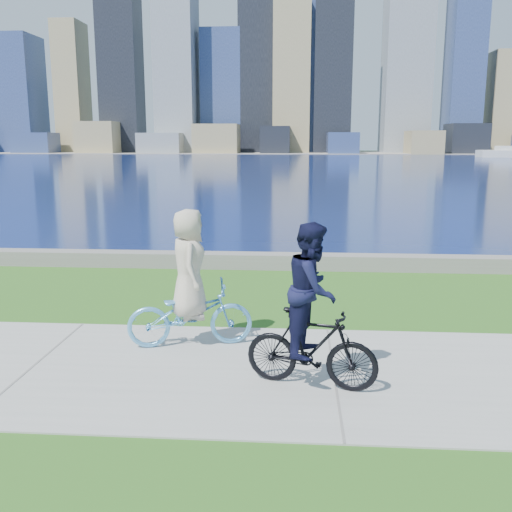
{
  "coord_description": "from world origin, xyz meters",
  "views": [
    {
      "loc": [
        3.5,
        -6.98,
        2.99
      ],
      "look_at": [
        2.82,
        2.25,
        1.1
      ],
      "focal_mm": 40.0,
      "sensor_mm": 36.0,
      "label": 1
    }
  ],
  "objects": [
    {
      "name": "ground",
      "position": [
        0.0,
        0.0,
        0.0
      ],
      "size": [
        320.0,
        320.0,
        0.0
      ],
      "primitive_type": "plane",
      "color": "#255616",
      "rests_on": "ground"
    },
    {
      "name": "concrete_path",
      "position": [
        0.0,
        0.0,
        0.01
      ],
      "size": [
        80.0,
        3.5,
        0.02
      ],
      "primitive_type": "cube",
      "color": "#969692",
      "rests_on": "ground"
    },
    {
      "name": "seawall",
      "position": [
        0.0,
        6.2,
        0.17
      ],
      "size": [
        90.0,
        0.5,
        0.35
      ],
      "primitive_type": "cube",
      "color": "slate",
      "rests_on": "ground"
    },
    {
      "name": "bay_water",
      "position": [
        0.0,
        72.0,
        0.0
      ],
      "size": [
        320.0,
        131.0,
        0.01
      ],
      "primitive_type": "cube",
      "color": "#0C1A4F",
      "rests_on": "ground"
    },
    {
      "name": "far_shore",
      "position": [
        0.0,
        130.0,
        0.06
      ],
      "size": [
        320.0,
        30.0,
        0.12
      ],
      "primitive_type": "cube",
      "color": "gray",
      "rests_on": "ground"
    },
    {
      "name": "city_skyline",
      "position": [
        -1.33,
        129.45,
        20.39
      ],
      "size": [
        179.43,
        23.96,
        76.0
      ],
      "color": "navy",
      "rests_on": "ground"
    },
    {
      "name": "cyclist_woman",
      "position": [
        1.96,
        0.9,
        0.77
      ],
      "size": [
        1.02,
        1.92,
        2.02
      ],
      "rotation": [
        0.0,
        0.0,
        1.79
      ],
      "color": "#5FAFE8",
      "rests_on": "ground"
    },
    {
      "name": "cyclist_man",
      "position": [
        3.69,
        -0.4,
        0.88
      ],
      "size": [
        0.85,
        1.69,
        2.03
      ],
      "rotation": [
        0.0,
        0.0,
        1.32
      ],
      "color": "black",
      "rests_on": "ground"
    }
  ]
}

